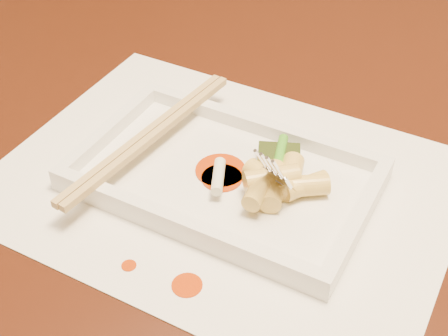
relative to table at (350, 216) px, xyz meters
The scene contains 24 objects.
table is the anchor object (origin of this frame).
placemat 0.18m from the table, 127.79° to the right, with size 0.40×0.30×0.00m, color white.
sauce_splatter_a 0.26m from the table, 104.76° to the right, with size 0.02×0.02×0.00m, color #B83505.
sauce_splatter_b 0.28m from the table, 115.09° to the right, with size 0.01×0.01×0.00m, color #B83505.
plate_base 0.18m from the table, 127.79° to the right, with size 0.26×0.16×0.01m, color white.
plate_rim_far 0.16m from the table, 154.39° to the right, with size 0.26×0.01×0.01m, color white.
plate_rim_near 0.24m from the table, 115.47° to the right, with size 0.26×0.01×0.01m, color white.
plate_rim_left 0.27m from the table, 151.32° to the right, with size 0.01×0.14×0.01m, color white.
plate_rim_right 0.17m from the table, 74.50° to the right, with size 0.01×0.14×0.01m, color white.
veg_piece 0.15m from the table, 125.92° to the right, with size 0.04×0.03×0.01m, color black.
scallion_white 0.20m from the table, 124.13° to the right, with size 0.01×0.01×0.04m, color #EAEACC.
scallion_green 0.17m from the table, 116.77° to the right, with size 0.01×0.01×0.09m, color #348B16.
chopstick_a 0.25m from the table, 145.80° to the right, with size 0.01×0.23×0.01m, color tan.
chopstick_b 0.24m from the table, 144.53° to the right, with size 0.01×0.23×0.01m, color tan.
fork 0.21m from the table, 102.07° to the right, with size 0.09×0.10×0.14m, color silver, non-canonical shape.
sauce_blob_0 0.19m from the table, 127.12° to the right, with size 0.04×0.04×0.00m, color #B83505.
sauce_blob_1 0.19m from the table, 130.95° to the right, with size 0.05×0.05×0.00m, color #B83505.
rice_cake_0 0.18m from the table, 110.16° to the right, with size 0.02×0.02×0.05m, color #E3CF6A.
rice_cake_1 0.16m from the table, 101.20° to the right, with size 0.02×0.02×0.05m, color #E3CF6A.
rice_cake_2 0.19m from the table, 110.23° to the right, with size 0.02×0.02×0.04m, color #E3CF6A.
rice_cake_3 0.16m from the table, 100.22° to the right, with size 0.02×0.02×0.04m, color #E3CF6A.
rice_cake_4 0.17m from the table, 115.03° to the right, with size 0.02×0.02×0.04m, color #E3CF6A.
rice_cake_5 0.18m from the table, 111.28° to the right, with size 0.02×0.02×0.05m, color #E3CF6A.
rice_cake_6 0.16m from the table, 109.42° to the right, with size 0.02×0.02×0.04m, color #E3CF6A.
Camera 1 is at (0.10, -0.48, 1.13)m, focal length 50.00 mm.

